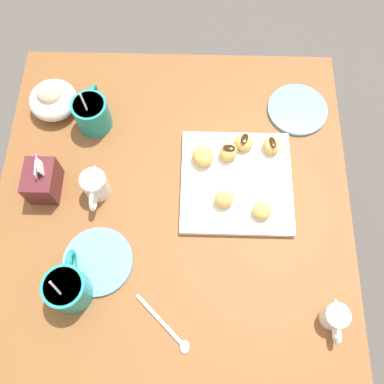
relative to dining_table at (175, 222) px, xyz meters
name	(u,v)px	position (x,y,z in m)	size (l,w,h in m)	color
ground_plane	(181,269)	(0.00, 0.00, -0.60)	(8.00, 8.00, 0.00)	#514C47
dining_table	(175,222)	(0.00, 0.00, 0.00)	(0.89, 0.85, 0.74)	brown
pastry_plate_square	(236,182)	(0.06, -0.15, 0.15)	(0.27, 0.27, 0.02)	white
coffee_mug_teal_left	(68,288)	(-0.21, 0.21, 0.19)	(0.13, 0.09, 0.14)	teal
coffee_mug_teal_right	(92,113)	(0.22, 0.21, 0.19)	(0.13, 0.09, 0.14)	teal
cream_pitcher_white	(95,185)	(0.03, 0.18, 0.18)	(0.10, 0.06, 0.07)	white
sugar_caddy	(42,181)	(0.03, 0.31, 0.18)	(0.09, 0.07, 0.11)	#561E23
ice_cream_bowl	(53,99)	(0.26, 0.32, 0.18)	(0.12, 0.12, 0.09)	white
chocolate_sauce_pitcher	(335,317)	(-0.26, -0.35, 0.17)	(0.09, 0.05, 0.06)	white
saucer_sky_left	(297,110)	(0.27, -0.32, 0.15)	(0.16, 0.16, 0.01)	#66A8DB
saucer_sky_right	(98,261)	(-0.15, 0.16, 0.15)	(0.16, 0.16, 0.01)	#66A8DB
loose_spoon_near_saucer	(169,330)	(-0.29, 0.00, 0.15)	(0.12, 0.12, 0.01)	silver
beignet_0	(229,152)	(0.12, -0.13, 0.18)	(0.04, 0.05, 0.04)	#DBA351
chocolate_drizzle_0	(229,148)	(0.12, -0.13, 0.20)	(0.03, 0.02, 0.01)	black
beignet_1	(244,142)	(0.15, -0.17, 0.17)	(0.04, 0.05, 0.03)	#DBA351
chocolate_drizzle_1	(245,139)	(0.15, -0.17, 0.19)	(0.03, 0.02, 0.01)	black
beignet_2	(262,211)	(-0.03, -0.21, 0.17)	(0.04, 0.05, 0.03)	#DBA351
beignet_3	(224,200)	(0.00, -0.12, 0.18)	(0.04, 0.05, 0.04)	#DBA351
beignet_4	(271,146)	(0.14, -0.24, 0.17)	(0.05, 0.04, 0.03)	#DBA351
chocolate_drizzle_4	(273,142)	(0.14, -0.24, 0.19)	(0.03, 0.01, 0.01)	black
beignet_5	(203,156)	(0.11, -0.07, 0.18)	(0.05, 0.05, 0.04)	#DBA351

